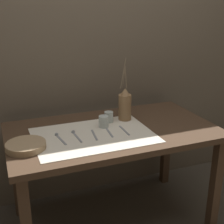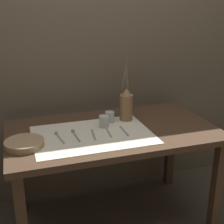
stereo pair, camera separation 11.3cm
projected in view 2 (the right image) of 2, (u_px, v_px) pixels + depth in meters
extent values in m
plane|color=#473F35|center=(112.00, 220.00, 2.33)|extent=(12.00, 12.00, 0.00)
cube|color=brown|center=(92.00, 49.00, 2.38)|extent=(7.00, 0.06, 2.40)
cube|color=#422D1E|center=(112.00, 132.00, 2.09)|extent=(1.38, 0.78, 0.04)
cube|color=#422D1E|center=(216.00, 189.00, 2.10)|extent=(0.06, 0.06, 0.70)
cube|color=#422D1E|center=(18.00, 171.00, 2.33)|extent=(0.06, 0.06, 0.70)
cube|color=#422D1E|center=(170.00, 148.00, 2.69)|extent=(0.06, 0.06, 0.70)
cube|color=beige|center=(93.00, 135.00, 1.99)|extent=(0.75, 0.52, 0.00)
cylinder|color=olive|center=(126.00, 108.00, 2.21)|extent=(0.09, 0.09, 0.19)
cone|color=olive|center=(127.00, 92.00, 2.17)|extent=(0.07, 0.07, 0.05)
cylinder|color=#847056|center=(125.00, 73.00, 2.12)|extent=(0.05, 0.03, 0.21)
cylinder|color=#847056|center=(125.00, 78.00, 2.15)|extent=(0.01, 0.03, 0.14)
cylinder|color=#847056|center=(127.00, 78.00, 2.13)|extent=(0.01, 0.02, 0.15)
cylinder|color=#847056|center=(127.00, 78.00, 2.15)|extent=(0.04, 0.03, 0.14)
cylinder|color=#9E7F5B|center=(24.00, 144.00, 1.82)|extent=(0.23, 0.23, 0.04)
cylinder|color=#B7C1BC|center=(104.00, 121.00, 2.10)|extent=(0.07, 0.07, 0.08)
cylinder|color=#B7C1BC|center=(110.00, 117.00, 2.19)|extent=(0.06, 0.06, 0.07)
cube|color=gray|center=(60.00, 138.00, 1.93)|extent=(0.03, 0.16, 0.00)
sphere|color=gray|center=(56.00, 133.00, 1.99)|extent=(0.02, 0.02, 0.02)
cube|color=gray|center=(76.00, 136.00, 1.96)|extent=(0.02, 0.17, 0.00)
sphere|color=gray|center=(73.00, 131.00, 2.03)|extent=(0.02, 0.02, 0.02)
cube|color=gray|center=(93.00, 134.00, 1.98)|extent=(0.03, 0.17, 0.00)
cube|color=gray|center=(109.00, 132.00, 2.02)|extent=(0.03, 0.17, 0.00)
cube|color=gray|center=(124.00, 131.00, 2.04)|extent=(0.02, 0.17, 0.00)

